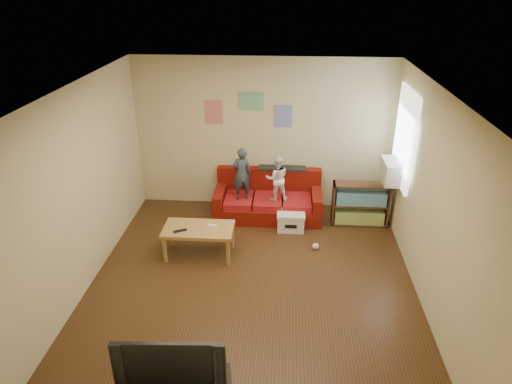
# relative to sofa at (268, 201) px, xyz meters

# --- Properties ---
(room_shell) EXTENTS (4.52, 5.02, 2.72)m
(room_shell) POSITION_rel_sofa_xyz_m (-0.13, -2.06, 1.08)
(room_shell) COLOR #472B15
(room_shell) RESTS_ON ground
(sofa) EXTENTS (1.86, 0.85, 0.82)m
(sofa) POSITION_rel_sofa_xyz_m (0.00, 0.00, 0.00)
(sofa) COLOR maroon
(sofa) RESTS_ON ground
(child_a) EXTENTS (0.39, 0.31, 0.92)m
(child_a) POSITION_rel_sofa_xyz_m (-0.45, -0.16, 0.58)
(child_a) COLOR #2D3941
(child_a) RESTS_ON sofa
(child_b) EXTENTS (0.44, 0.37, 0.80)m
(child_b) POSITION_rel_sofa_xyz_m (0.15, -0.16, 0.51)
(child_b) COLOR white
(child_b) RESTS_ON sofa
(coffee_table) EXTENTS (1.05, 0.58, 0.47)m
(coffee_table) POSITION_rel_sofa_xyz_m (-0.99, -1.36, 0.13)
(coffee_table) COLOR #AE8442
(coffee_table) RESTS_ON ground
(remote) EXTENTS (0.20, 0.13, 0.02)m
(remote) POSITION_rel_sofa_xyz_m (-1.24, -1.48, 0.21)
(remote) COLOR black
(remote) RESTS_ON coffee_table
(game_controller) EXTENTS (0.15, 0.06, 0.03)m
(game_controller) POSITION_rel_sofa_xyz_m (-0.79, -1.31, 0.21)
(game_controller) COLOR white
(game_controller) RESTS_ON coffee_table
(bookshelf) EXTENTS (0.94, 0.28, 0.75)m
(bookshelf) POSITION_rel_sofa_xyz_m (1.57, -0.22, 0.06)
(bookshelf) COLOR #432918
(bookshelf) RESTS_ON ground
(window) EXTENTS (0.04, 1.08, 1.48)m
(window) POSITION_rel_sofa_xyz_m (2.09, -0.41, 1.37)
(window) COLOR white
(window) RESTS_ON room_shell
(ac_unit) EXTENTS (0.28, 0.55, 0.35)m
(ac_unit) POSITION_rel_sofa_xyz_m (1.97, -0.41, 0.81)
(ac_unit) COLOR #B7B2A3
(ac_unit) RESTS_ON window
(artwork_left) EXTENTS (0.30, 0.01, 0.40)m
(artwork_left) POSITION_rel_sofa_xyz_m (-0.98, 0.42, 1.48)
(artwork_left) COLOR #D87266
(artwork_left) RESTS_ON room_shell
(artwork_center) EXTENTS (0.42, 0.01, 0.32)m
(artwork_center) POSITION_rel_sofa_xyz_m (-0.33, 0.42, 1.68)
(artwork_center) COLOR #72B27F
(artwork_center) RESTS_ON room_shell
(artwork_right) EXTENTS (0.30, 0.01, 0.38)m
(artwork_right) POSITION_rel_sofa_xyz_m (0.22, 0.42, 1.43)
(artwork_right) COLOR #727FCC
(artwork_right) RESTS_ON room_shell
(file_box) EXTENTS (0.46, 0.35, 0.32)m
(file_box) POSITION_rel_sofa_xyz_m (0.41, -0.49, -0.11)
(file_box) COLOR white
(file_box) RESTS_ON ground
(television) EXTENTS (1.03, 0.20, 0.59)m
(television) POSITION_rel_sofa_xyz_m (-0.70, -4.16, 0.43)
(television) COLOR black
(television) RESTS_ON tv_stand
(tissue) EXTENTS (0.12, 0.12, 0.10)m
(tissue) POSITION_rel_sofa_xyz_m (0.80, -1.08, -0.22)
(tissue) COLOR silver
(tissue) RESTS_ON ground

